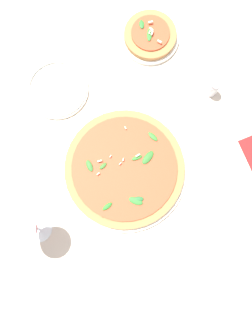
{
  "coord_description": "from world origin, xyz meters",
  "views": [
    {
      "loc": [
        0.12,
        -0.02,
        0.96
      ],
      "look_at": [
        -0.02,
        0.0,
        0.03
      ],
      "focal_mm": 35.0,
      "sensor_mm": 36.0,
      "label": 1
    }
  ],
  "objects_px": {
    "wine_glass": "(24,230)",
    "side_plate_white": "(57,89)",
    "pizza_personal_side": "(150,36)",
    "shaker_pepper": "(213,88)",
    "pizza_arugula_main": "(126,169)"
  },
  "relations": [
    {
      "from": "pizza_arugula_main",
      "to": "pizza_personal_side",
      "type": "relative_size",
      "value": 2.02
    },
    {
      "from": "pizza_personal_side",
      "to": "wine_glass",
      "type": "height_order",
      "value": "wine_glass"
    },
    {
      "from": "pizza_arugula_main",
      "to": "pizza_personal_side",
      "type": "distance_m",
      "value": 0.42
    },
    {
      "from": "pizza_arugula_main",
      "to": "wine_glass",
      "type": "xyz_separation_m",
      "value": [
        0.13,
        -0.28,
        0.12
      ]
    },
    {
      "from": "shaker_pepper",
      "to": "side_plate_white",
      "type": "bearing_deg",
      "value": -99.44
    },
    {
      "from": "pizza_personal_side",
      "to": "shaker_pepper",
      "type": "height_order",
      "value": "shaker_pepper"
    },
    {
      "from": "wine_glass",
      "to": "side_plate_white",
      "type": "height_order",
      "value": "wine_glass"
    },
    {
      "from": "pizza_personal_side",
      "to": "side_plate_white",
      "type": "bearing_deg",
      "value": -67.69
    },
    {
      "from": "pizza_personal_side",
      "to": "side_plate_white",
      "type": "height_order",
      "value": "pizza_personal_side"
    },
    {
      "from": "pizza_personal_side",
      "to": "wine_glass",
      "type": "distance_m",
      "value": 0.68
    },
    {
      "from": "pizza_personal_side",
      "to": "shaker_pepper",
      "type": "bearing_deg",
      "value": 37.59
    },
    {
      "from": "pizza_arugula_main",
      "to": "side_plate_white",
      "type": "height_order",
      "value": "pizza_arugula_main"
    },
    {
      "from": "pizza_arugula_main",
      "to": "shaker_pepper",
      "type": "height_order",
      "value": "shaker_pepper"
    },
    {
      "from": "pizza_personal_side",
      "to": "wine_glass",
      "type": "bearing_deg",
      "value": -37.84
    },
    {
      "from": "wine_glass",
      "to": "side_plate_white",
      "type": "bearing_deg",
      "value": 165.3
    }
  ]
}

